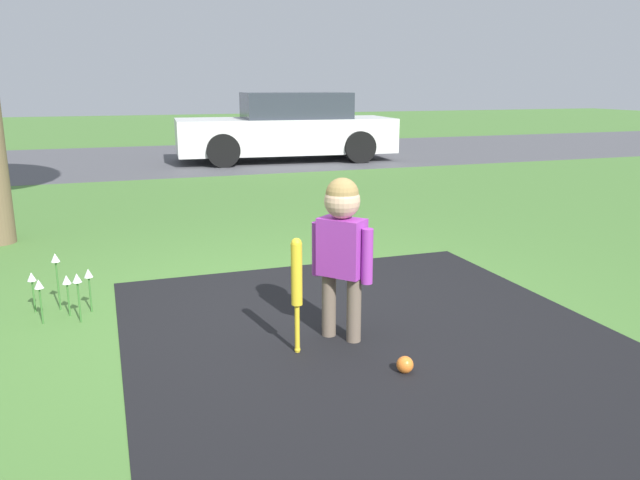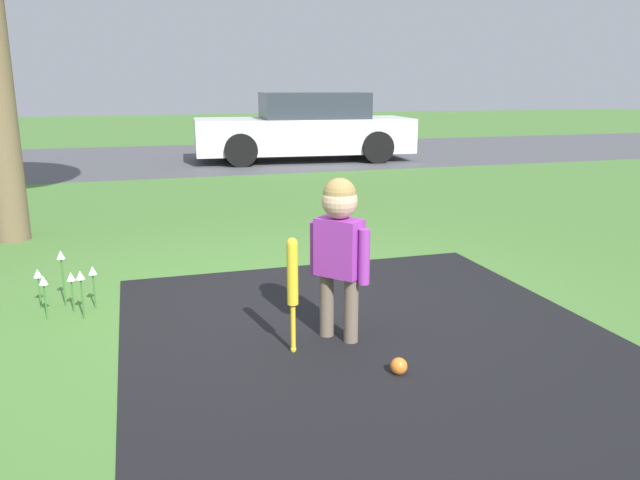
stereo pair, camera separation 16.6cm
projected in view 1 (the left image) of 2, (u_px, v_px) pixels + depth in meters
The scene contains 7 objects.
ground_plane at pixel (275, 310), 4.40m from camera, with size 60.00×60.00×0.00m, color #477533.
street_strip at pixel (155, 159), 13.29m from camera, with size 40.00×6.00×0.01m.
child at pixel (342, 237), 3.75m from camera, with size 0.30×0.33×1.01m.
baseball_bat at pixel (297, 279), 3.59m from camera, with size 0.07×0.07×0.70m.
sports_ball at pixel (405, 365), 3.43m from camera, with size 0.09×0.09×0.09m.
parked_car at pixel (287, 129), 12.91m from camera, with size 4.54×2.09×1.39m.
flower_bed at pixel (49, 279), 4.18m from camera, with size 0.69×0.37×0.41m.
Camera 1 is at (-1.07, -4.02, 1.55)m, focal length 35.00 mm.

